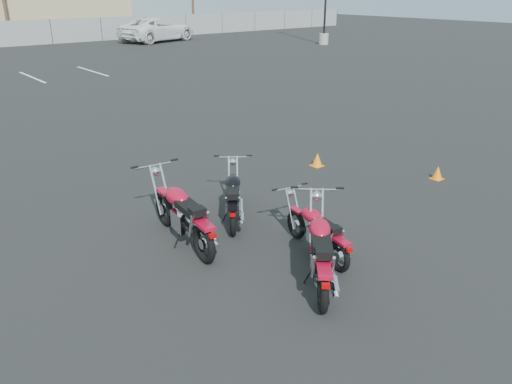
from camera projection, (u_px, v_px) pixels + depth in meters
ground at (269, 240)px, 8.58m from camera, size 120.00×120.00×0.00m
motorcycle_front_red at (183, 215)px, 8.31m from camera, size 0.88×2.29×1.12m
motorcycle_second_black at (234, 197)px, 9.20m from camera, size 1.48×1.77×0.96m
motorcycle_third_red at (321, 251)px, 7.21m from camera, size 1.79×1.91×1.08m
motorcycle_rear_red at (317, 231)px, 8.01m from camera, size 0.76×1.80×0.88m
training_cone_near at (317, 159)px, 12.08m from camera, size 0.28×0.28×0.33m
training_cone_far at (438, 173)px, 11.26m from camera, size 0.25×0.25×0.30m
light_pole_east at (325, 10)px, 37.00m from camera, size 0.80×0.70×9.69m
tan_building_east at (39, 13)px, 45.28m from camera, size 14.40×9.40×3.70m
white_van at (157, 23)px, 39.63m from camera, size 5.04×8.08×2.86m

